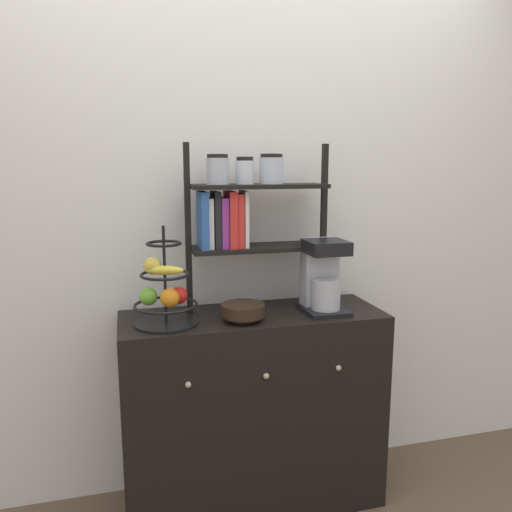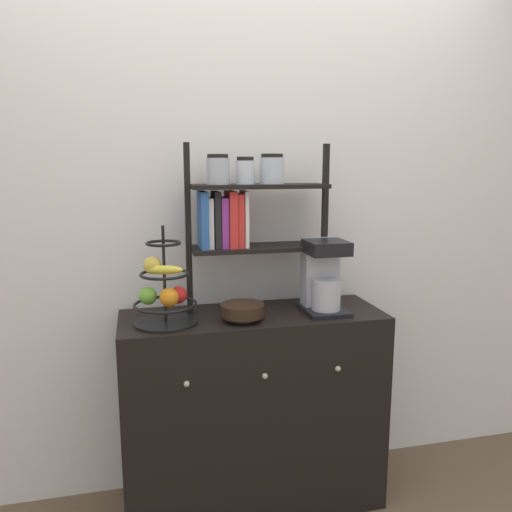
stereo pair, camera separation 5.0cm
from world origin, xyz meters
name	(u,v)px [view 1 (the left image)]	position (x,y,z in m)	size (l,w,h in m)	color
wall_back	(240,214)	(0.00, 0.45, 1.30)	(7.00, 0.05, 2.60)	silver
sideboard	(253,410)	(0.00, 0.20, 0.45)	(1.13, 0.42, 0.89)	black
coffee_maker	(323,275)	(0.31, 0.18, 1.05)	(0.18, 0.22, 0.32)	black
fruit_stand	(164,293)	(-0.38, 0.15, 1.02)	(0.26, 0.26, 0.40)	black
wooden_bowl	(243,311)	(-0.06, 0.12, 0.93)	(0.18, 0.18, 0.07)	black
shelf_hutch	(241,208)	(-0.03, 0.28, 1.34)	(0.63, 0.20, 0.72)	black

